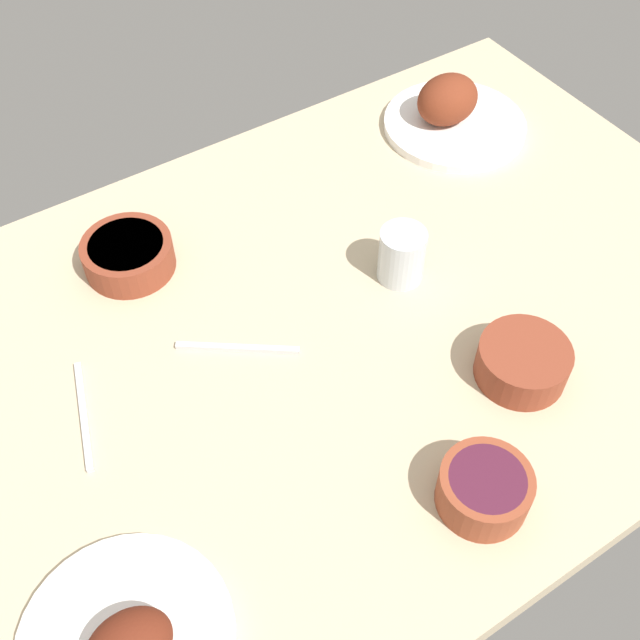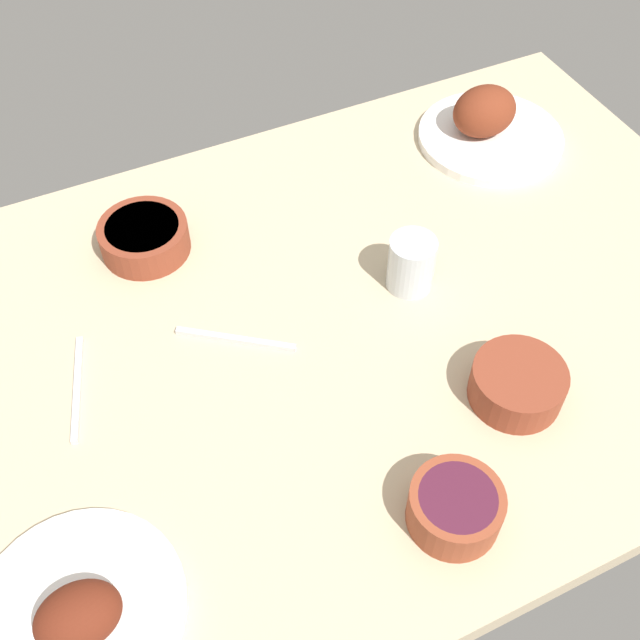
{
  "view_description": "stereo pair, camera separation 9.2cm",
  "coord_description": "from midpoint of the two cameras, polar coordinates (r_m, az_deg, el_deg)",
  "views": [
    {
      "loc": [
        37.56,
        58.03,
        90.9
      ],
      "look_at": [
        0.0,
        0.0,
        6.0
      ],
      "focal_mm": 43.89,
      "sensor_mm": 36.0,
      "label": 1
    },
    {
      "loc": [
        29.51,
        62.5,
        90.9
      ],
      "look_at": [
        0.0,
        0.0,
        6.0
      ],
      "focal_mm": 43.89,
      "sensor_mm": 36.0,
      "label": 2
    }
  ],
  "objects": [
    {
      "name": "dining_table",
      "position": [
        1.13,
        2.34,
        -1.41
      ],
      "size": [
        140.0,
        90.0,
        4.0
      ],
      "primitive_type": "cube",
      "color": "#C6B28E",
      "rests_on": "ground"
    },
    {
      "name": "plate_far_side",
      "position": [
        1.44,
        13.98,
        13.54
      ],
      "size": [
        25.26,
        25.26,
        9.96
      ],
      "color": "white",
      "rests_on": "dining_table"
    },
    {
      "name": "plate_near_viewer",
      "position": [
        0.92,
        -14.25,
        -20.11
      ],
      "size": [
        23.33,
        23.33,
        7.3
      ],
      "color": "white",
      "rests_on": "dining_table"
    },
    {
      "name": "bowl_soup",
      "position": [
        1.21,
        -10.6,
        5.9
      ],
      "size": [
        13.6,
        13.6,
        4.92
      ],
      "color": "brown",
      "rests_on": "dining_table"
    },
    {
      "name": "bowl_onions",
      "position": [
        0.95,
        12.66,
        -13.32
      ],
      "size": [
        11.15,
        11.15,
        5.6
      ],
      "color": "brown",
      "rests_on": "dining_table"
    },
    {
      "name": "bowl_pasta",
      "position": [
        1.06,
        16.65,
        -4.56
      ],
      "size": [
        12.39,
        12.39,
        5.29
      ],
      "color": "brown",
      "rests_on": "dining_table"
    },
    {
      "name": "water_tumbler",
      "position": [
        1.15,
        8.96,
        3.98
      ],
      "size": [
        6.89,
        6.89,
        8.58
      ],
      "primitive_type": "cylinder",
      "color": "silver",
      "rests_on": "dining_table"
    },
    {
      "name": "fork_loose",
      "position": [
        1.08,
        -14.97,
        -4.95
      ],
      "size": [
        5.71,
        16.49,
        0.8
      ],
      "primitive_type": "cube",
      "rotation": [
        0.0,
        0.0,
        1.28
      ],
      "color": "silver",
      "rests_on": "dining_table"
    },
    {
      "name": "spoon_loose",
      "position": [
        1.09,
        -3.8,
        -1.53
      ],
      "size": [
        14.48,
        10.86,
        0.8
      ],
      "primitive_type": "cube",
      "rotation": [
        0.0,
        0.0,
        5.65
      ],
      "color": "silver",
      "rests_on": "dining_table"
    }
  ]
}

